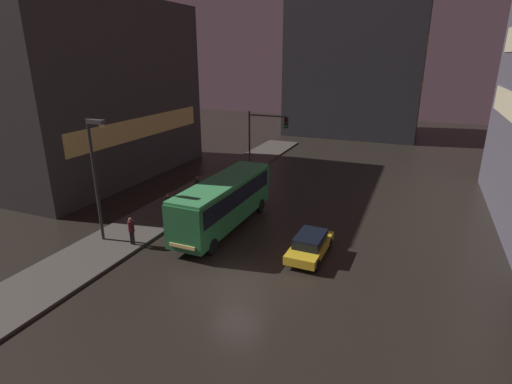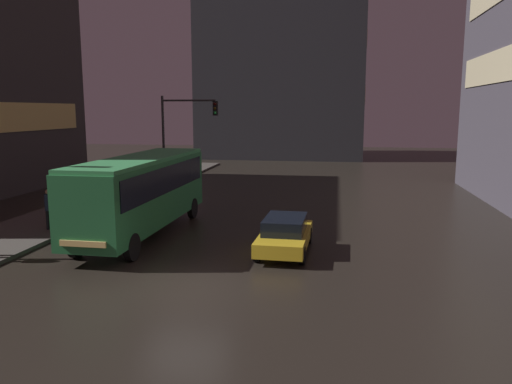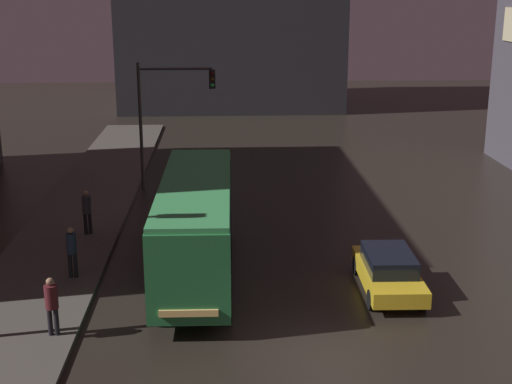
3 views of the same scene
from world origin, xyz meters
name	(u,v)px [view 2 (image 2 of 3)]	position (x,y,z in m)	size (l,w,h in m)	color
ground_plane	(185,288)	(0.00, 0.00, 0.00)	(120.00, 120.00, 0.00)	black
sidewalk_left	(77,211)	(-9.00, 10.00, 0.07)	(4.00, 48.00, 0.15)	#47423D
building_far_backdrop	(283,67)	(-1.91, 44.35, 10.11)	(18.07, 12.00, 20.22)	#2D2D33
bus_near	(142,187)	(-3.71, 6.05, 2.07)	(2.54, 10.13, 3.37)	#236B38
car_taxi	(285,234)	(2.58, 4.40, 0.71)	(1.87, 4.29, 1.35)	gold
pedestrian_mid	(92,190)	(-8.18, 10.17, 1.20)	(0.42, 0.42, 1.80)	black
pedestrian_far	(49,206)	(-7.89, 5.71, 1.18)	(0.45, 0.45, 1.78)	black
traffic_light_main	(182,127)	(-5.43, 17.24, 4.25)	(3.73, 0.35, 6.22)	#2D2D2D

